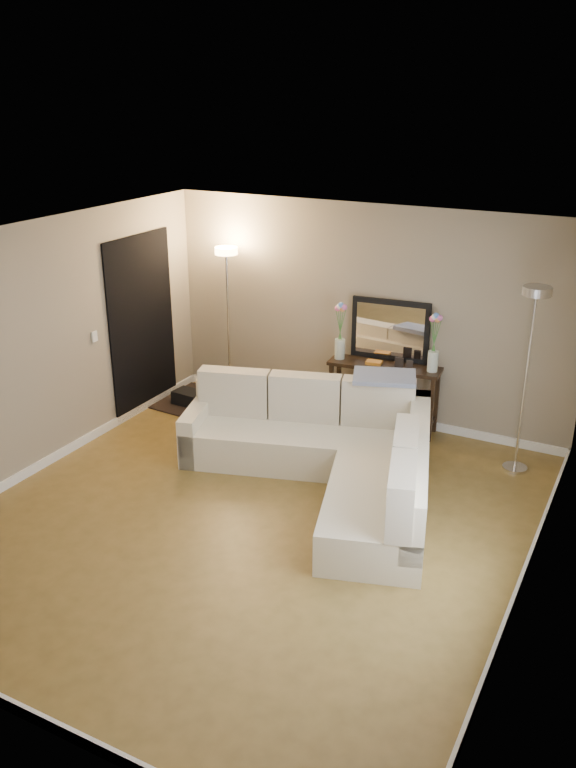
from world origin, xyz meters
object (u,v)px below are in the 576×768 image
at_px(sectional_sofa, 332,452).
at_px(floor_lamp_lit, 227,293).
at_px(console_table, 377,392).
at_px(floor_lamp_unlit, 530,344).

xyz_separation_m(sectional_sofa, floor_lamp_lit, (-2.12, 1.45, 1.06)).
bearing_deg(sectional_sofa, console_table, 93.45).
bearing_deg(sectional_sofa, floor_lamp_unlit, 34.85).
xyz_separation_m(sectional_sofa, floor_lamp_unlit, (1.64, 1.14, 1.08)).
relative_size(sectional_sofa, console_table, 2.40).
distance_m(sectional_sofa, console_table, 1.47).
xyz_separation_m(console_table, floor_lamp_lit, (-2.03, -0.01, 0.95)).
distance_m(sectional_sofa, floor_lamp_lit, 2.78).
relative_size(floor_lamp_lit, floor_lamp_unlit, 0.99).
bearing_deg(floor_lamp_unlit, floor_lamp_lit, 175.30).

